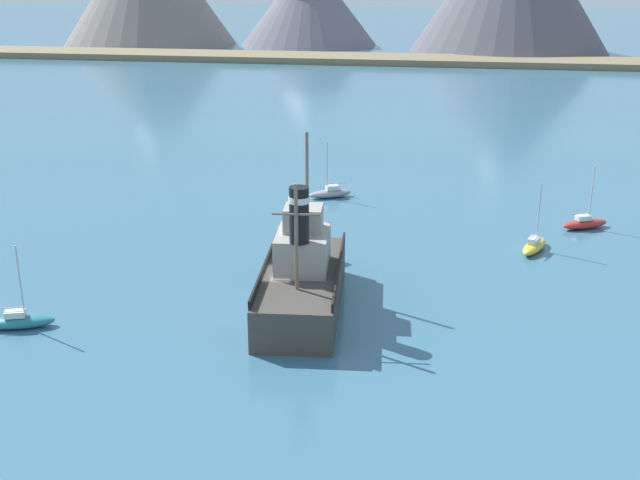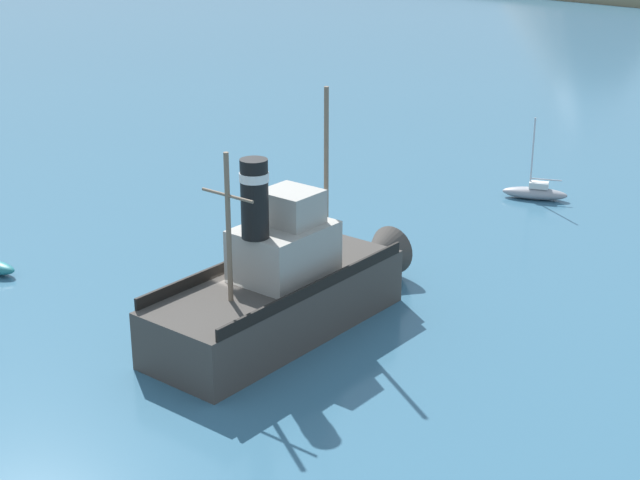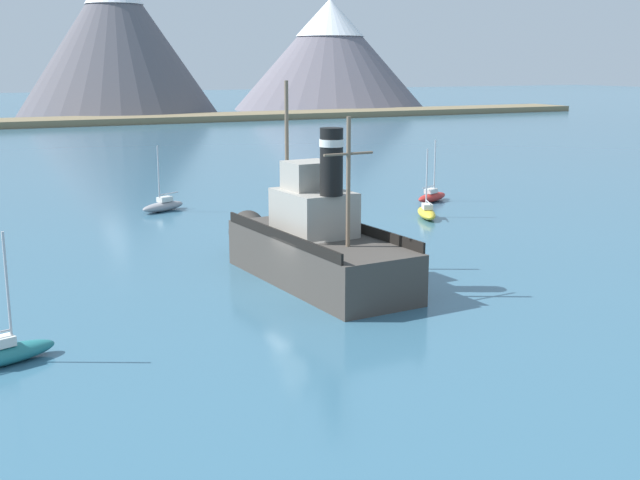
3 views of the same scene
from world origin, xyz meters
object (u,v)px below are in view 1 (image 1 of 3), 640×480
sailboat_teal (19,321)px  sailboat_yellow (534,245)px  old_tugboat (303,276)px  sailboat_grey (330,193)px  sailboat_red (585,223)px

sailboat_teal → sailboat_yellow: 34.26m
old_tugboat → sailboat_yellow: bearing=38.8°
old_tugboat → sailboat_teal: bearing=-159.4°
sailboat_grey → sailboat_teal: same height
old_tugboat → sailboat_yellow: old_tugboat is taller
old_tugboat → sailboat_grey: 22.61m
sailboat_teal → sailboat_grey: bearing=64.6°
sailboat_red → sailboat_yellow: bearing=-126.6°
sailboat_grey → sailboat_teal: (-13.41, -28.17, 0.00)m
sailboat_grey → sailboat_teal: 31.20m
sailboat_teal → old_tugboat: bearing=20.6°
sailboat_teal → sailboat_red: size_ratio=1.00×
sailboat_grey → sailboat_red: 21.05m
old_tugboat → sailboat_teal: (-15.10, -5.68, -1.40)m
sailboat_red → sailboat_yellow: size_ratio=1.00×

